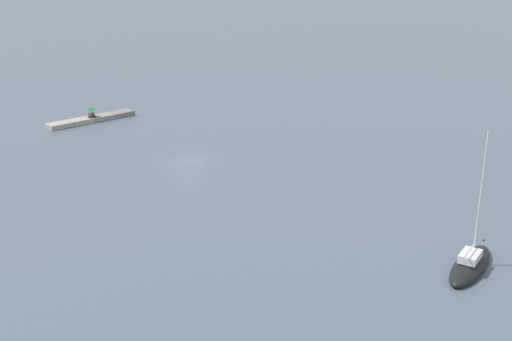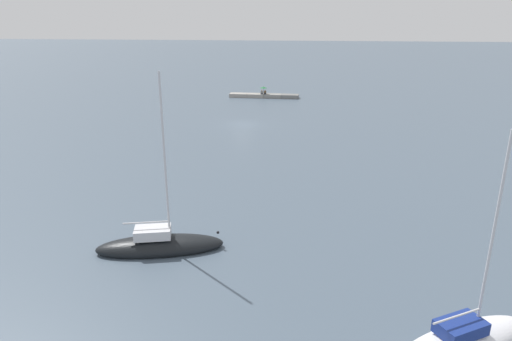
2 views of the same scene
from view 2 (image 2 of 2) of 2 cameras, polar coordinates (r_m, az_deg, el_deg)
The scene contains 7 objects.
ground_plane at distance 57.78m, azimuth -1.71°, elevation 5.82°, with size 500.00×500.00×0.00m, color #475666.
seawall_pier at distance 78.57m, azimuth 1.02°, elevation 9.43°, with size 11.89×1.94×0.63m.
person_seated_brown_left at distance 78.27m, azimuth 1.15°, elevation 9.82°, with size 0.42×0.62×0.73m.
person_seated_grey_right at distance 78.32m, azimuth 0.74°, elevation 9.83°, with size 0.42×0.62×0.73m.
umbrella_open_green at distance 78.36m, azimuth 0.96°, elevation 10.46°, with size 1.24×1.24×1.27m.
sailboat_black_mid at distance 26.87m, azimuth -12.06°, elevation -9.17°, with size 7.55×3.97×10.55m.
sailboat_white_far at distance 21.20m, azimuth 24.79°, elevation -18.98°, with size 6.84×5.23×9.39m.
Camera 2 is at (-9.80, 55.52, 12.64)m, focal length 31.65 mm.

